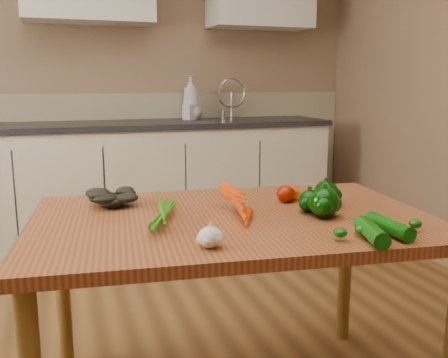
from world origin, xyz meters
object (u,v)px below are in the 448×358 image
at_px(soap_bottle_c, 194,109).
at_px(tomato_b, 291,193).
at_px(pepper_b, 326,194).
at_px(garlic_bulb, 210,237).
at_px(pepper_a, 310,201).
at_px(soap_bottle_a, 191,97).
at_px(tomato_c, 325,191).
at_px(carrot_bunch, 214,207).
at_px(zucchini_b, 371,232).
at_px(pepper_c, 324,203).
at_px(tomato_a, 286,194).
at_px(zucchini_a, 389,226).
at_px(soap_bottle_b, 189,109).
at_px(table, 232,238).
at_px(leafy_greens, 114,193).

height_order(soap_bottle_c, tomato_b, soap_bottle_c).
bearing_deg(soap_bottle_c, pepper_b, 9.60).
xyz_separation_m(garlic_bulb, pepper_a, (0.44, 0.26, 0.01)).
bearing_deg(soap_bottle_a, tomato_c, -41.81).
xyz_separation_m(pepper_a, tomato_b, (0.02, 0.19, -0.01)).
bearing_deg(carrot_bunch, zucchini_b, -41.34).
distance_m(garlic_bulb, zucchini_b, 0.47).
xyz_separation_m(pepper_a, pepper_c, (0.02, -0.08, 0.01)).
distance_m(pepper_c, tomato_a, 0.24).
distance_m(pepper_b, zucchini_a, 0.37).
bearing_deg(tomato_b, zucchini_b, -89.66).
relative_size(soap_bottle_a, pepper_c, 3.28).
height_order(soap_bottle_b, pepper_a, soap_bottle_b).
height_order(garlic_bulb, zucchini_b, garlic_bulb).
bearing_deg(table, carrot_bunch, -178.58).
bearing_deg(zucchini_b, carrot_bunch, 132.84).
xyz_separation_m(table, zucchini_a, (0.38, -0.35, 0.11)).
bearing_deg(zucchini_a, zucchini_b, -157.77).
bearing_deg(pepper_a, pepper_b, 31.43).
height_order(tomato_b, tomato_c, tomato_c).
xyz_separation_m(leafy_greens, garlic_bulb, (0.21, -0.57, -0.02)).
xyz_separation_m(soap_bottle_c, zucchini_b, (-0.14, -2.58, -0.22)).
distance_m(carrot_bunch, garlic_bulb, 0.32).
relative_size(tomato_c, zucchini_a, 0.36).
height_order(leafy_greens, zucchini_a, leafy_greens).
bearing_deg(soap_bottle_c, tomato_a, 6.33).
height_order(table, tomato_a, tomato_a).
bearing_deg(pepper_c, garlic_bulb, -158.08).
xyz_separation_m(soap_bottle_c, garlic_bulb, (-0.60, -2.49, -0.22)).
distance_m(pepper_a, zucchini_b, 0.35).
bearing_deg(tomato_b, tomato_c, -11.36).
height_order(soap_bottle_a, zucchini_a, soap_bottle_a).
distance_m(table, pepper_c, 0.34).
xyz_separation_m(carrot_bunch, leafy_greens, (-0.31, 0.26, 0.01)).
height_order(table, soap_bottle_a, soap_bottle_a).
xyz_separation_m(carrot_bunch, zucchini_b, (0.36, -0.39, -0.01)).
relative_size(tomato_b, tomato_c, 0.95).
bearing_deg(tomato_a, pepper_a, -84.72).
bearing_deg(soap_bottle_c, carrot_bunch, -1.74).
bearing_deg(pepper_a, carrot_bunch, 172.34).
relative_size(soap_bottle_a, carrot_bunch, 1.34).
xyz_separation_m(pepper_c, tomato_c, (0.14, 0.24, -0.02)).
distance_m(tomato_b, zucchini_b, 0.53).
bearing_deg(soap_bottle_b, soap_bottle_a, 116.37).
bearing_deg(leafy_greens, carrot_bunch, -40.35).
xyz_separation_m(tomato_b, zucchini_b, (0.00, -0.53, -0.01)).
bearing_deg(soap_bottle_a, zucchini_a, -42.93).
xyz_separation_m(table, pepper_a, (0.27, -0.04, 0.12)).
relative_size(soap_bottle_a, pepper_a, 4.23).
height_order(carrot_bunch, tomato_a, carrot_bunch).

